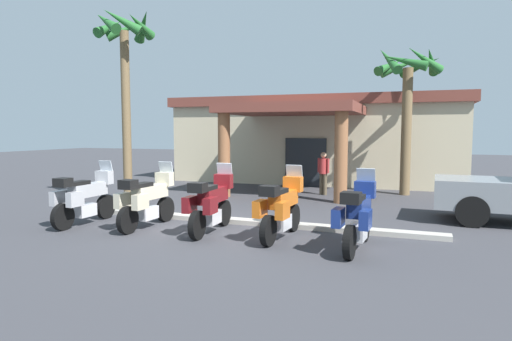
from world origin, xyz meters
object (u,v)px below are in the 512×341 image
(motorcycle_silver, at_px, (84,198))
(motorcycle_blue, at_px, (358,216))
(pedestrian, at_px, (323,170))
(palm_tree_near_portico, at_px, (408,85))
(motorcycle_orange, at_px, (281,208))
(motorcycle_cream, at_px, (147,200))
(motorcycle_maroon, at_px, (211,204))
(palm_tree_roadside, at_px, (125,57))
(motel_building, at_px, (319,138))

(motorcycle_silver, height_order, motorcycle_blue, same)
(pedestrian, bearing_deg, palm_tree_near_portico, 136.98)
(motorcycle_orange, height_order, palm_tree_near_portico, palm_tree_near_portico)
(motorcycle_cream, height_order, motorcycle_blue, same)
(motorcycle_maroon, relative_size, palm_tree_roadside, 0.34)
(pedestrian, bearing_deg, motorcycle_maroon, 16.73)
(motorcycle_silver, relative_size, palm_tree_roadside, 0.34)
(motorcycle_orange, bearing_deg, palm_tree_near_portico, -12.38)
(motorcycle_maroon, distance_m, motorcycle_blue, 3.50)
(palm_tree_roadside, bearing_deg, motorcycle_silver, -69.37)
(motorcycle_cream, bearing_deg, palm_tree_roadside, 44.20)
(motel_building, distance_m, palm_tree_roadside, 10.51)
(pedestrian, bearing_deg, motorcycle_orange, 30.73)
(palm_tree_roadside, height_order, palm_tree_near_portico, palm_tree_roadside)
(motorcycle_cream, xyz_separation_m, pedestrian, (2.93, 7.17, 0.23))
(motel_building, relative_size, palm_tree_near_portico, 2.41)
(motorcycle_maroon, relative_size, pedestrian, 1.37)
(motel_building, distance_m, motorcycle_cream, 12.54)
(motorcycle_silver, bearing_deg, pedestrian, -31.93)
(motorcycle_maroon, height_order, palm_tree_near_portico, palm_tree_near_portico)
(motel_building, distance_m, motorcycle_maroon, 12.35)
(motel_building, xyz_separation_m, palm_tree_near_portico, (4.20, -4.10, 2.09))
(motorcycle_maroon, xyz_separation_m, motorcycle_blue, (3.48, -0.34, 0.00))
(motorcycle_silver, height_order, palm_tree_near_portico, palm_tree_near_portico)
(motorcycle_orange, bearing_deg, palm_tree_roadside, 66.92)
(motorcycle_orange, distance_m, palm_tree_near_portico, 9.14)
(motorcycle_blue, bearing_deg, palm_tree_near_portico, -0.85)
(motorcycle_blue, bearing_deg, motel_building, 19.10)
(motorcycle_silver, relative_size, motorcycle_blue, 1.00)
(motel_building, distance_m, motorcycle_blue, 13.19)
(motorcycle_silver, xyz_separation_m, palm_tree_near_portico, (7.56, 8.50, 3.43))
(palm_tree_near_portico, bearing_deg, motorcycle_silver, -131.63)
(motorcycle_silver, xyz_separation_m, motorcycle_maroon, (3.48, 0.32, 0.00))
(motel_building, bearing_deg, motorcycle_silver, -106.01)
(motorcycle_orange, distance_m, pedestrian, 7.08)
(motorcycle_silver, relative_size, motorcycle_maroon, 1.00)
(motorcycle_silver, height_order, palm_tree_roadside, palm_tree_roadside)
(motorcycle_cream, bearing_deg, motorcycle_orange, -86.15)
(motorcycle_maroon, bearing_deg, motel_building, -1.61)
(palm_tree_near_portico, bearing_deg, motorcycle_blue, -93.97)
(motorcycle_orange, relative_size, palm_tree_near_portico, 0.39)
(motorcycle_blue, bearing_deg, palm_tree_roadside, 69.26)
(palm_tree_near_portico, bearing_deg, pedestrian, -159.30)
(motel_building, xyz_separation_m, motorcycle_orange, (1.87, -12.25, -1.34))
(motel_building, distance_m, motorcycle_orange, 12.46)
(motorcycle_blue, bearing_deg, pedestrian, 20.27)
(motorcycle_cream, height_order, palm_tree_near_portico, palm_tree_near_portico)
(motel_building, relative_size, motorcycle_maroon, 6.14)
(motorcycle_blue, height_order, palm_tree_roadside, palm_tree_roadside)
(motorcycle_orange, xyz_separation_m, palm_tree_near_portico, (2.33, 8.14, 3.43))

